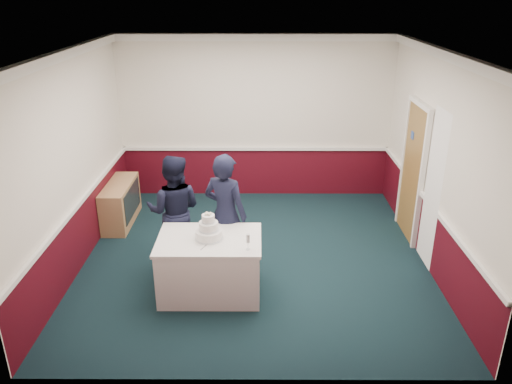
{
  "coord_description": "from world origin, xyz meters",
  "views": [
    {
      "loc": [
        0.05,
        -6.51,
        3.75
      ],
      "look_at": [
        0.02,
        -0.1,
        1.1
      ],
      "focal_mm": 35.0,
      "sensor_mm": 36.0,
      "label": 1
    }
  ],
  "objects_px": {
    "person_man": "(174,211)",
    "person_woman": "(226,214)",
    "sideboard": "(121,203)",
    "cake_knife": "(205,246)",
    "champagne_flute": "(248,239)",
    "wedding_cake": "(209,231)",
    "cake_table": "(210,265)"
  },
  "relations": [
    {
      "from": "wedding_cake",
      "to": "person_woman",
      "type": "bearing_deg",
      "value": 72.46
    },
    {
      "from": "wedding_cake",
      "to": "person_woman",
      "type": "xyz_separation_m",
      "value": [
        0.18,
        0.56,
        -0.03
      ]
    },
    {
      "from": "cake_table",
      "to": "person_man",
      "type": "xyz_separation_m",
      "value": [
        -0.56,
        0.78,
        0.42
      ]
    },
    {
      "from": "cake_table",
      "to": "wedding_cake",
      "type": "bearing_deg",
      "value": 90.0
    },
    {
      "from": "cake_knife",
      "to": "person_woman",
      "type": "distance_m",
      "value": 0.79
    },
    {
      "from": "person_man",
      "to": "wedding_cake",
      "type": "bearing_deg",
      "value": 128.43
    },
    {
      "from": "cake_table",
      "to": "champagne_flute",
      "type": "distance_m",
      "value": 0.78
    },
    {
      "from": "wedding_cake",
      "to": "champagne_flute",
      "type": "relative_size",
      "value": 1.78
    },
    {
      "from": "wedding_cake",
      "to": "champagne_flute",
      "type": "distance_m",
      "value": 0.57
    },
    {
      "from": "cake_knife",
      "to": "champagne_flute",
      "type": "relative_size",
      "value": 1.07
    },
    {
      "from": "cake_knife",
      "to": "champagne_flute",
      "type": "height_order",
      "value": "champagne_flute"
    },
    {
      "from": "person_man",
      "to": "person_woman",
      "type": "bearing_deg",
      "value": 166.04
    },
    {
      "from": "wedding_cake",
      "to": "cake_knife",
      "type": "height_order",
      "value": "wedding_cake"
    },
    {
      "from": "wedding_cake",
      "to": "person_woman",
      "type": "height_order",
      "value": "person_woman"
    },
    {
      "from": "cake_knife",
      "to": "person_woman",
      "type": "height_order",
      "value": "person_woman"
    },
    {
      "from": "champagne_flute",
      "to": "sideboard",
      "type": "bearing_deg",
      "value": 132.79
    },
    {
      "from": "cake_knife",
      "to": "sideboard",
      "type": "bearing_deg",
      "value": 149.95
    },
    {
      "from": "wedding_cake",
      "to": "cake_table",
      "type": "bearing_deg",
      "value": -90.0
    },
    {
      "from": "champagne_flute",
      "to": "person_woman",
      "type": "xyz_separation_m",
      "value": [
        -0.32,
        0.84,
        -0.06
      ]
    },
    {
      "from": "cake_table",
      "to": "person_woman",
      "type": "relative_size",
      "value": 0.76
    },
    {
      "from": "sideboard",
      "to": "person_woman",
      "type": "height_order",
      "value": "person_woman"
    },
    {
      "from": "cake_table",
      "to": "person_man",
      "type": "bearing_deg",
      "value": 125.69
    },
    {
      "from": "cake_knife",
      "to": "person_woman",
      "type": "xyz_separation_m",
      "value": [
        0.21,
        0.76,
        0.07
      ]
    },
    {
      "from": "sideboard",
      "to": "cake_table",
      "type": "xyz_separation_m",
      "value": [
        1.71,
        -2.1,
        0.05
      ]
    },
    {
      "from": "sideboard",
      "to": "cake_knife",
      "type": "bearing_deg",
      "value": -53.95
    },
    {
      "from": "champagne_flute",
      "to": "person_woman",
      "type": "bearing_deg",
      "value": 110.98
    },
    {
      "from": "sideboard",
      "to": "cake_table",
      "type": "bearing_deg",
      "value": -50.95
    },
    {
      "from": "wedding_cake",
      "to": "champagne_flute",
      "type": "bearing_deg",
      "value": -29.25
    },
    {
      "from": "wedding_cake",
      "to": "person_man",
      "type": "height_order",
      "value": "person_man"
    },
    {
      "from": "cake_table",
      "to": "cake_knife",
      "type": "height_order",
      "value": "cake_knife"
    },
    {
      "from": "cake_knife",
      "to": "person_man",
      "type": "xyz_separation_m",
      "value": [
        -0.53,
        0.98,
        0.03
      ]
    },
    {
      "from": "sideboard",
      "to": "champagne_flute",
      "type": "distance_m",
      "value": 3.3
    }
  ]
}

